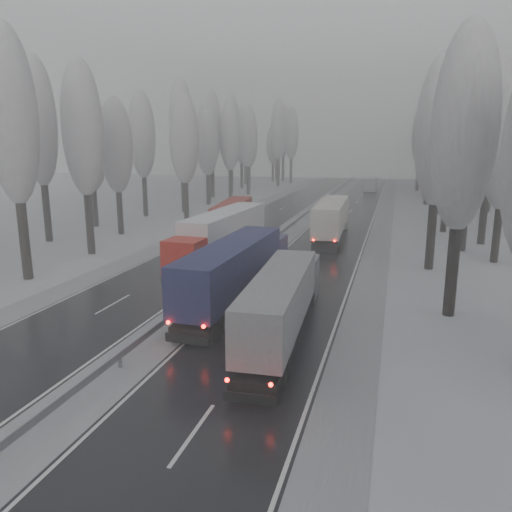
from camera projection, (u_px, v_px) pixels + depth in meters
The scene contains 59 objects.
ground at pixel (65, 413), 18.96m from camera, with size 260.00×260.00×0.00m, color silver.
carriageway_right at pixel (320, 254), 45.71m from camera, with size 7.50×200.00×0.03m, color black.
carriageway_left at pixel (213, 248), 48.49m from camera, with size 7.50×200.00×0.03m, color black.
median_slush at pixel (265, 251), 47.10m from camera, with size 3.00×200.00×0.04m, color #A9ACB2.
shoulder_right at pixel (376, 257), 44.40m from camera, with size 2.40×200.00×0.04m, color #A9ACB2.
shoulder_left at pixel (166, 245), 49.80m from camera, with size 2.40×200.00×0.04m, color #A9ACB2.
median_guardrail at pixel (265, 245), 46.96m from camera, with size 0.12×200.00×0.76m.
tree_16 at pixel (465, 130), 27.30m from camera, with size 3.60×3.60×16.53m.
tree_18 at pixel (439, 133), 38.10m from camera, with size 3.60×3.60×16.58m.
tree_19 at pixel (506, 150), 40.68m from camera, with size 3.60×3.60×14.57m.
tree_20 at pixel (472, 141), 44.96m from camera, with size 3.60×3.60×15.71m.
tree_21 at pixel (493, 121), 47.71m from camera, with size 3.60×3.60×18.62m.
tree_22 at pixel (451, 140), 54.96m from camera, with size 3.60×3.60×15.86m.
tree_23 at pixel (504, 153), 57.38m from camera, with size 3.60×3.60×13.55m.
tree_24 at pixel (456, 115), 59.15m from camera, with size 3.60×3.60×20.49m.
tree_25 at pixel (512, 121), 61.23m from camera, with size 3.60×3.60×19.44m.
tree_26 at pixel (445, 127), 69.10m from camera, with size 3.60×3.60×18.78m.
tree_27 at pixel (495, 133), 71.13m from camera, with size 3.60×3.60×17.62m.
tree_28 at pixel (431, 125), 79.33m from camera, with size 3.60×3.60×19.62m.
tree_29 at pixel (477, 132), 81.35m from camera, with size 3.60×3.60×18.11m.
tree_30 at pixel (429, 134), 88.66m from camera, with size 3.60×3.60×17.86m.
tree_31 at pixel (462, 131), 90.75m from camera, with size 3.60×3.60×18.58m.
tree_32 at pixel (427, 136), 95.77m from camera, with size 3.60×3.60×17.33m.
tree_33 at pixel (442, 146), 99.12m from camera, with size 3.60×3.60×14.33m.
tree_34 at pixel (421, 135), 102.63m from camera, with size 3.60×3.60×17.63m.
tree_35 at pixel (467, 134), 103.86m from camera, with size 3.60×3.60×18.25m.
tree_36 at pixel (426, 128), 111.15m from camera, with size 3.60×3.60×20.23m.
tree_37 at pixel (456, 140), 113.61m from camera, with size 3.60×3.60×16.37m.
tree_38 at pixel (431, 135), 120.94m from camera, with size 3.60×3.60×17.97m.
tree_39 at pixel (441, 140), 124.20m from camera, with size 3.60×3.60×16.19m.
tree_56 at pixel (12, 118), 34.97m from camera, with size 3.60×3.60×18.12m.
tree_58 at pixel (83, 130), 43.52m from camera, with size 3.60×3.60×17.21m.
tree_59 at pixel (38, 123), 49.14m from camera, with size 3.60×3.60×18.41m.
tree_60 at pixel (116, 146), 53.59m from camera, with size 3.60×3.60×14.84m.
tree_61 at pixel (91, 151), 59.00m from camera, with size 3.60×3.60×13.95m.
tree_62 at pixel (184, 139), 61.36m from camera, with size 3.60×3.60×16.04m.
tree_63 at pixel (142, 136), 67.08m from camera, with size 3.60×3.60×16.88m.
tree_64 at pixel (182, 143), 71.02m from camera, with size 3.60×3.60×15.42m.
tree_65 at pixel (181, 125), 74.67m from camera, with size 3.60×3.60×19.48m.
tree_66 at pixel (207, 143), 80.06m from camera, with size 3.60×3.60×15.23m.
tree_67 at pixel (208, 136), 83.91m from camera, with size 3.60×3.60×17.09m.
tree_68 at pixel (230, 138), 85.78m from camera, with size 3.60×3.60×16.65m.
tree_69 at pixel (212, 128), 90.43m from camera, with size 3.60×3.60×19.35m.
tree_70 at pixel (248, 137), 95.11m from camera, with size 3.60×3.60×17.09m.
tree_71 at pixel (231, 129), 99.76m from camera, with size 3.60×3.60×19.61m.
tree_72 at pixel (249, 143), 104.85m from camera, with size 3.60×3.60×15.11m.
tree_73 at pixel (241, 137), 109.06m from camera, with size 3.60×3.60×17.22m.
tree_74 at pixel (279, 130), 113.30m from camera, with size 3.60×3.60×19.68m.
tree_75 at pixel (245, 134), 119.62m from camera, with size 3.60×3.60×18.60m.
tree_76 at pixel (291, 134), 122.01m from camera, with size 3.60×3.60×18.55m.
tree_77 at pixel (273, 145), 127.84m from camera, with size 3.60×3.60×14.32m.
tree_78 at pixel (283, 132), 128.98m from camera, with size 3.60×3.60×19.55m.
tree_79 at pixel (276, 138), 133.81m from camera, with size 3.60×3.60×17.07m.
truck_grey_tarp at pixel (283, 298), 25.94m from camera, with size 3.01×14.38×3.66m.
truck_blue_box at pixel (238, 267), 31.30m from camera, with size 2.98×16.04×4.10m.
truck_cream_box at pixel (332, 217), 52.10m from camera, with size 3.11×16.24×4.14m.
box_truck_distant at pixel (371, 184), 103.87m from camera, with size 2.58×7.74×2.87m.
truck_red_white at pixel (221, 234), 41.98m from camera, with size 3.42×16.78×4.28m.
truck_red_red at pixel (230, 219), 52.16m from camera, with size 4.25×15.03×3.82m.
Camera 1 is at (11.65, -14.53, 10.05)m, focal length 35.00 mm.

